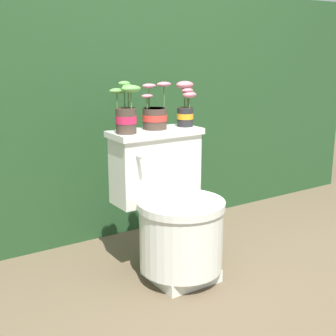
{
  "coord_description": "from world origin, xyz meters",
  "views": [
    {
      "loc": [
        -1.29,
        -1.68,
        1.09
      ],
      "look_at": [
        -0.1,
        0.16,
        0.53
      ],
      "focal_mm": 50.0,
      "sensor_mm": 36.0,
      "label": 1
    }
  ],
  "objects_px": {
    "toilet": "(172,213)",
    "potted_plant_left": "(126,113)",
    "potted_plant_midleft": "(155,115)",
    "potted_plant_middle": "(186,106)"
  },
  "relations": [
    {
      "from": "potted_plant_left",
      "to": "potted_plant_middle",
      "type": "distance_m",
      "value": 0.36
    },
    {
      "from": "toilet",
      "to": "potted_plant_left",
      "type": "distance_m",
      "value": 0.53
    },
    {
      "from": "potted_plant_middle",
      "to": "potted_plant_left",
      "type": "bearing_deg",
      "value": -176.77
    },
    {
      "from": "potted_plant_midleft",
      "to": "potted_plant_middle",
      "type": "height_order",
      "value": "potted_plant_midleft"
    },
    {
      "from": "potted_plant_middle",
      "to": "potted_plant_midleft",
      "type": "bearing_deg",
      "value": 175.29
    },
    {
      "from": "potted_plant_left",
      "to": "potted_plant_middle",
      "type": "bearing_deg",
      "value": 3.23
    },
    {
      "from": "toilet",
      "to": "potted_plant_midleft",
      "type": "relative_size",
      "value": 3.05
    },
    {
      "from": "potted_plant_midleft",
      "to": "potted_plant_middle",
      "type": "bearing_deg",
      "value": -4.71
    },
    {
      "from": "toilet",
      "to": "potted_plant_left",
      "type": "height_order",
      "value": "potted_plant_left"
    },
    {
      "from": "potted_plant_midleft",
      "to": "potted_plant_middle",
      "type": "distance_m",
      "value": 0.18
    }
  ]
}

